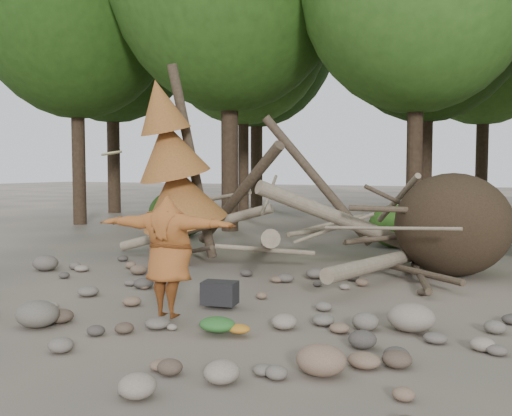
% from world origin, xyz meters
% --- Properties ---
extents(ground, '(120.00, 120.00, 0.00)m').
position_xyz_m(ground, '(0.00, 0.00, 0.00)').
color(ground, '#514C44').
rests_on(ground, ground).
extents(deadfall_pile, '(8.55, 5.24, 3.30)m').
position_xyz_m(deadfall_pile, '(2.02, 4.24, 0.95)').
color(deadfall_pile, '#332619').
rests_on(deadfall_pile, ground).
extents(dead_conifer, '(2.06, 2.16, 4.35)m').
position_xyz_m(dead_conifer, '(-3.12, 3.37, 2.11)').
color(dead_conifer, '#4C3F30').
rests_on(dead_conifer, ground).
extents(bush_left, '(1.80, 1.80, 1.44)m').
position_xyz_m(bush_left, '(-5.50, 7.20, 0.72)').
color(bush_left, '#244B14').
rests_on(bush_left, ground).
extents(bush_mid, '(1.40, 1.40, 1.12)m').
position_xyz_m(bush_mid, '(0.80, 7.80, 0.56)').
color(bush_mid, '#305F1B').
rests_on(bush_mid, ground).
extents(frisbee_thrower, '(2.14, 0.73, 2.24)m').
position_xyz_m(frisbee_thrower, '(-0.42, -0.83, 0.89)').
color(frisbee_thrower, '#954F21').
rests_on(frisbee_thrower, ground).
extents(backpack, '(0.55, 0.42, 0.34)m').
position_xyz_m(backpack, '(-0.20, 0.16, 0.17)').
color(backpack, black).
rests_on(backpack, ground).
extents(cloth_green, '(0.47, 0.39, 0.18)m').
position_xyz_m(cloth_green, '(0.45, -1.07, 0.09)').
color(cloth_green, '#2B6428').
rests_on(cloth_green, ground).
extents(cloth_orange, '(0.29, 0.24, 0.11)m').
position_xyz_m(cloth_orange, '(0.72, -1.02, 0.05)').
color(cloth_orange, '#B7711F').
rests_on(cloth_orange, ground).
extents(boulder_front_left, '(0.58, 0.52, 0.35)m').
position_xyz_m(boulder_front_left, '(-1.85, -1.75, 0.17)').
color(boulder_front_left, '#645E53').
rests_on(boulder_front_left, ground).
extents(boulder_front_right, '(0.51, 0.46, 0.31)m').
position_xyz_m(boulder_front_right, '(2.05, -1.81, 0.15)').
color(boulder_front_right, '#816450').
rests_on(boulder_front_right, ground).
extents(boulder_mid_right, '(0.60, 0.54, 0.36)m').
position_xyz_m(boulder_mid_right, '(2.59, 0.13, 0.18)').
color(boulder_mid_right, gray).
rests_on(boulder_mid_right, ground).
extents(boulder_mid_left, '(0.53, 0.48, 0.32)m').
position_xyz_m(boulder_mid_left, '(-4.87, 1.33, 0.16)').
color(boulder_mid_left, '#5F5850').
rests_on(boulder_mid_left, ground).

